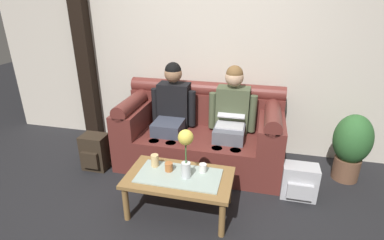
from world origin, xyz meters
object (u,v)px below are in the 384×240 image
(person_left, at_px, (172,110))
(cup_near_right, at_px, (203,168))
(coffee_table, at_px, (179,180))
(person_right, at_px, (231,115))
(potted_plant, at_px, (352,145))
(flower_vase, at_px, (186,147))
(backpack_left, at_px, (95,152))
(cup_near_left, at_px, (169,167))
(backpack_right, at_px, (299,182))
(cup_far_center, at_px, (155,160))
(couch, at_px, (201,134))

(person_left, bearing_deg, cup_near_right, -56.56)
(person_left, height_order, coffee_table, person_left)
(person_right, bearing_deg, potted_plant, 0.72)
(flower_vase, distance_m, backpack_left, 1.46)
(cup_near_left, bearing_deg, backpack_right, 19.57)
(person_left, xyz_separation_m, backpack_left, (-0.83, -0.45, -0.45))
(backpack_left, relative_size, potted_plant, 0.55)
(coffee_table, relative_size, cup_far_center, 8.14)
(coffee_table, height_order, backpack_right, coffee_table)
(couch, height_order, flower_vase, couch)
(cup_near_left, relative_size, potted_plant, 0.11)
(potted_plant, bearing_deg, backpack_left, -170.79)
(person_right, height_order, backpack_left, person_right)
(flower_vase, distance_m, backpack_right, 1.29)
(flower_vase, bearing_deg, cup_near_right, 42.79)
(cup_near_right, height_order, potted_plant, potted_plant)
(person_right, distance_m, cup_near_right, 0.89)
(person_right, bearing_deg, cup_far_center, -126.24)
(cup_near_right, height_order, cup_far_center, cup_far_center)
(person_right, height_order, cup_near_right, person_right)
(couch, height_order, backpack_right, couch)
(cup_near_left, height_order, backpack_left, cup_near_left)
(coffee_table, height_order, potted_plant, potted_plant)
(couch, height_order, cup_far_center, couch)
(coffee_table, xyz_separation_m, flower_vase, (0.07, -0.01, 0.37))
(backpack_right, bearing_deg, person_right, 148.81)
(flower_vase, relative_size, backpack_right, 1.30)
(cup_near_right, xyz_separation_m, backpack_left, (-1.39, 0.40, -0.23))
(backpack_left, distance_m, backpack_right, 2.33)
(couch, xyz_separation_m, cup_near_right, (0.20, -0.86, 0.07))
(couch, height_order, coffee_table, couch)
(person_right, relative_size, cup_near_left, 14.58)
(person_right, relative_size, cup_near_right, 14.83)
(backpack_left, bearing_deg, person_left, 28.51)
(person_left, height_order, flower_vase, person_left)
(cup_near_left, xyz_separation_m, cup_far_center, (-0.16, 0.05, 0.02))
(couch, relative_size, cup_far_center, 15.75)
(cup_near_right, bearing_deg, coffee_table, -152.20)
(flower_vase, bearing_deg, person_left, 113.91)
(person_right, relative_size, flower_vase, 2.57)
(backpack_left, bearing_deg, person_right, 16.16)
(flower_vase, bearing_deg, backpack_left, 157.37)
(cup_far_center, bearing_deg, person_left, 96.00)
(person_right, height_order, potted_plant, person_right)
(couch, bearing_deg, backpack_left, -159.22)
(couch, height_order, person_left, person_left)
(couch, height_order, cup_near_left, couch)
(coffee_table, height_order, cup_far_center, cup_far_center)
(cup_far_center, bearing_deg, backpack_left, 155.85)
(coffee_table, bearing_deg, cup_near_right, 27.80)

